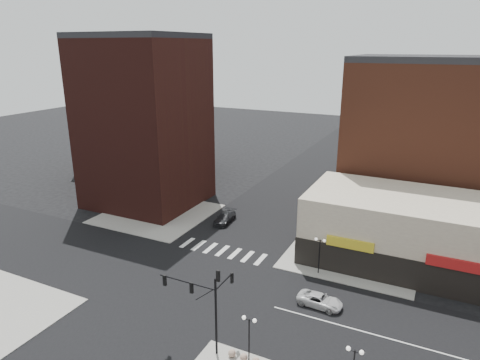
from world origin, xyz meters
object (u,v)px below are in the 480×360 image
at_px(traffic_signal, 207,296).
at_px(street_lamp_ne, 320,247).
at_px(street_lamp_se_b, 354,360).
at_px(dark_sedan_north, 225,218).
at_px(street_lamp_se_a, 249,328).
at_px(white_suv, 320,300).

height_order(traffic_signal, street_lamp_ne, traffic_signal).
distance_m(street_lamp_se_b, dark_sedan_north, 33.41).
distance_m(traffic_signal, dark_sedan_north, 26.79).
bearing_deg(dark_sedan_north, traffic_signal, -69.11).
relative_size(traffic_signal, dark_sedan_north, 1.61).
relative_size(street_lamp_se_a, street_lamp_ne, 1.00).
distance_m(street_lamp_se_b, street_lamp_ne, 17.46).
bearing_deg(street_lamp_ne, street_lamp_se_a, -93.58).
bearing_deg(white_suv, dark_sedan_north, 54.69).
bearing_deg(white_suv, street_lamp_se_b, -150.24).
relative_size(street_lamp_ne, white_suv, 0.95).
bearing_deg(street_lamp_ne, traffic_signal, -106.75).
xyz_separation_m(street_lamp_ne, white_suv, (1.84, -5.86, -2.68)).
bearing_deg(dark_sedan_north, white_suv, -42.31).
distance_m(street_lamp_se_a, street_lamp_se_b, 8.00).
relative_size(street_lamp_se_b, dark_sedan_north, 0.86).
relative_size(traffic_signal, street_lamp_ne, 1.87).
bearing_deg(white_suv, traffic_signal, 149.28).
bearing_deg(street_lamp_se_b, street_lamp_ne, 113.63).
height_order(street_lamp_ne, white_suv, street_lamp_ne).
bearing_deg(street_lamp_se_b, white_suv, 116.96).
xyz_separation_m(street_lamp_se_a, white_suv, (2.84, 10.14, -2.68)).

